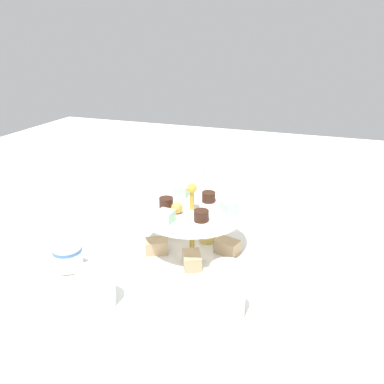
{
  "coord_description": "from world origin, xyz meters",
  "views": [
    {
      "loc": [
        -0.69,
        -0.25,
        0.44
      ],
      "look_at": [
        0.0,
        0.0,
        0.14
      ],
      "focal_mm": 35.73,
      "sensor_mm": 36.0,
      "label": 1
    }
  ],
  "objects_px": {
    "tiered_serving_stand": "(192,232)",
    "water_glass_short_left": "(96,287)",
    "water_glass_mid_back": "(227,292)",
    "butter_knife_right": "(91,221)",
    "teacup_with_saucer": "(68,259)",
    "butter_knife_left": "(319,241)",
    "water_glass_tall_right": "(195,185)"
  },
  "relations": [
    {
      "from": "tiered_serving_stand",
      "to": "water_glass_short_left",
      "type": "distance_m",
      "value": 0.25
    },
    {
      "from": "water_glass_short_left",
      "to": "water_glass_mid_back",
      "type": "height_order",
      "value": "water_glass_mid_back"
    },
    {
      "from": "water_glass_short_left",
      "to": "water_glass_mid_back",
      "type": "xyz_separation_m",
      "value": [
        0.05,
        -0.22,
        0.01
      ]
    },
    {
      "from": "tiered_serving_stand",
      "to": "water_glass_short_left",
      "type": "xyz_separation_m",
      "value": [
        -0.23,
        0.1,
        -0.01
      ]
    },
    {
      "from": "butter_knife_right",
      "to": "water_glass_mid_back",
      "type": "relative_size",
      "value": 1.74
    },
    {
      "from": "butter_knife_right",
      "to": "water_glass_mid_back",
      "type": "bearing_deg",
      "value": 67.23
    },
    {
      "from": "teacup_with_saucer",
      "to": "water_glass_mid_back",
      "type": "distance_m",
      "value": 0.34
    },
    {
      "from": "water_glass_short_left",
      "to": "teacup_with_saucer",
      "type": "height_order",
      "value": "water_glass_short_left"
    },
    {
      "from": "tiered_serving_stand",
      "to": "butter_knife_left",
      "type": "height_order",
      "value": "tiered_serving_stand"
    },
    {
      "from": "butter_knife_left",
      "to": "water_glass_mid_back",
      "type": "bearing_deg",
      "value": 132.52
    },
    {
      "from": "water_glass_tall_right",
      "to": "teacup_with_saucer",
      "type": "relative_size",
      "value": 1.35
    },
    {
      "from": "tiered_serving_stand",
      "to": "teacup_with_saucer",
      "type": "height_order",
      "value": "tiered_serving_stand"
    },
    {
      "from": "butter_knife_left",
      "to": "butter_knife_right",
      "type": "relative_size",
      "value": 1.0
    },
    {
      "from": "teacup_with_saucer",
      "to": "water_glass_mid_back",
      "type": "xyz_separation_m",
      "value": [
        -0.03,
        -0.34,
        0.02
      ]
    },
    {
      "from": "butter_knife_right",
      "to": "tiered_serving_stand",
      "type": "bearing_deg",
      "value": 86.71
    },
    {
      "from": "water_glass_tall_right",
      "to": "butter_knife_left",
      "type": "xyz_separation_m",
      "value": [
        -0.1,
        -0.34,
        -0.06
      ]
    },
    {
      "from": "tiered_serving_stand",
      "to": "teacup_with_saucer",
      "type": "xyz_separation_m",
      "value": [
        -0.15,
        0.21,
        -0.02
      ]
    },
    {
      "from": "water_glass_short_left",
      "to": "water_glass_mid_back",
      "type": "relative_size",
      "value": 0.73
    },
    {
      "from": "butter_knife_right",
      "to": "water_glass_mid_back",
      "type": "xyz_separation_m",
      "value": [
        -0.23,
        -0.42,
        0.05
      ]
    },
    {
      "from": "tiered_serving_stand",
      "to": "butter_knife_right",
      "type": "relative_size",
      "value": 1.61
    },
    {
      "from": "tiered_serving_stand",
      "to": "water_glass_tall_right",
      "type": "bearing_deg",
      "value": 17.46
    },
    {
      "from": "water_glass_tall_right",
      "to": "water_glass_short_left",
      "type": "distance_m",
      "value": 0.47
    },
    {
      "from": "water_glass_tall_right",
      "to": "teacup_with_saucer",
      "type": "height_order",
      "value": "water_glass_tall_right"
    },
    {
      "from": "butter_knife_left",
      "to": "water_glass_tall_right",
      "type": "bearing_deg",
      "value": 49.43
    },
    {
      "from": "teacup_with_saucer",
      "to": "butter_knife_left",
      "type": "distance_m",
      "value": 0.56
    },
    {
      "from": "butter_knife_left",
      "to": "butter_knife_right",
      "type": "distance_m",
      "value": 0.56
    },
    {
      "from": "butter_knife_right",
      "to": "water_glass_short_left",
      "type": "bearing_deg",
      "value": 41.71
    },
    {
      "from": "water_glass_short_left",
      "to": "butter_knife_left",
      "type": "relative_size",
      "value": 0.42
    },
    {
      "from": "tiered_serving_stand",
      "to": "water_glass_short_left",
      "type": "height_order",
      "value": "tiered_serving_stand"
    },
    {
      "from": "tiered_serving_stand",
      "to": "butter_knife_right",
      "type": "height_order",
      "value": "tiered_serving_stand"
    },
    {
      "from": "teacup_with_saucer",
      "to": "butter_knife_right",
      "type": "distance_m",
      "value": 0.22
    },
    {
      "from": "water_glass_tall_right",
      "to": "water_glass_mid_back",
      "type": "xyz_separation_m",
      "value": [
        -0.42,
        -0.2,
        -0.01
      ]
    }
  ]
}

